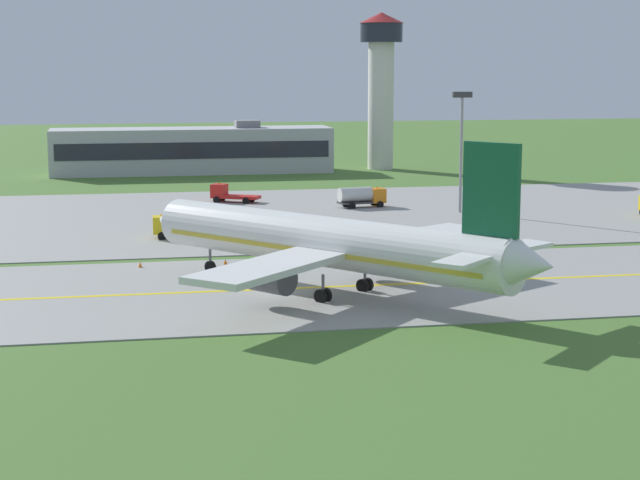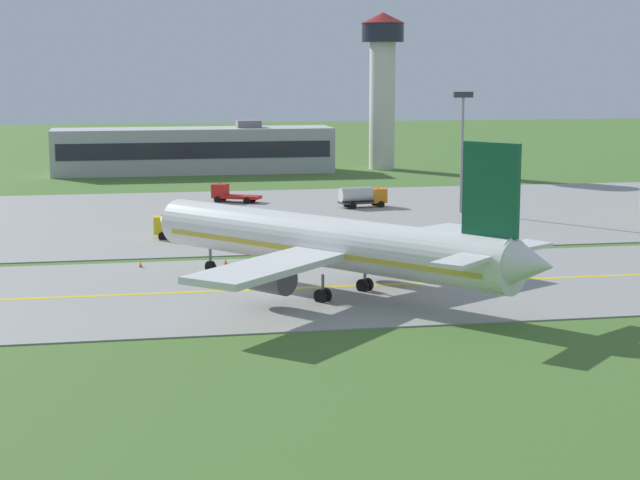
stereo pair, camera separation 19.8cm
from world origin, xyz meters
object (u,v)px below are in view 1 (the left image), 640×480
(apron_light_mast, at_px, (461,137))
(service_truck_fuel, at_px, (228,194))
(service_truck_baggage, at_px, (362,196))
(service_truck_catering, at_px, (183,224))
(control_tower, at_px, (381,75))
(airplane_lead, at_px, (330,243))

(apron_light_mast, bearing_deg, service_truck_fuel, 150.20)
(service_truck_baggage, relative_size, service_truck_catering, 1.03)
(service_truck_fuel, bearing_deg, service_truck_catering, -105.27)
(service_truck_fuel, bearing_deg, control_tower, 52.91)
(control_tower, height_order, apron_light_mast, control_tower)
(apron_light_mast, bearing_deg, control_tower, 85.88)
(apron_light_mast, bearing_deg, service_truck_catering, -159.11)
(service_truck_catering, relative_size, apron_light_mast, 0.41)
(apron_light_mast, bearing_deg, airplane_lead, -120.07)
(service_truck_baggage, bearing_deg, service_truck_fuel, 152.35)
(service_truck_fuel, height_order, apron_light_mast, apron_light_mast)
(airplane_lead, distance_m, control_tower, 103.99)
(service_truck_fuel, height_order, control_tower, control_tower)
(service_truck_fuel, xyz_separation_m, service_truck_catering, (-7.78, -28.51, 0.35))
(service_truck_fuel, bearing_deg, airplane_lead, -88.24)
(airplane_lead, xyz_separation_m, service_truck_catering, (-9.58, 29.92, -2.60))
(service_truck_baggage, distance_m, service_truck_catering, 31.18)
(airplane_lead, distance_m, service_truck_fuel, 58.53)
(service_truck_fuel, bearing_deg, service_truck_baggage, -27.65)
(service_truck_baggage, bearing_deg, apron_light_mast, -32.86)
(airplane_lead, xyz_separation_m, control_tower, (28.99, 99.16, 11.92))
(service_truck_baggage, xyz_separation_m, service_truck_fuel, (-16.05, 8.41, -0.35))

